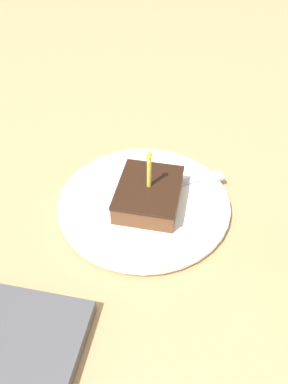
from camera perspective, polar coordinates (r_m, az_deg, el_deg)
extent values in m
cube|color=tan|center=(0.61, -1.78, -4.94)|extent=(2.40, 2.40, 0.04)
cylinder|color=white|center=(0.61, 0.00, -1.73)|extent=(0.26, 0.26, 0.01)
cylinder|color=white|center=(0.61, 0.00, -1.53)|extent=(0.28, 0.28, 0.01)
cube|color=brown|center=(0.59, 0.74, -0.53)|extent=(0.09, 0.11, 0.03)
cube|color=black|center=(0.58, 0.75, 0.76)|extent=(0.10, 0.12, 0.01)
cylinder|color=#EAD84C|center=(0.55, 0.78, 3.15)|extent=(0.01, 0.01, 0.06)
cone|color=yellow|center=(0.53, 0.82, 5.96)|extent=(0.01, 0.01, 0.01)
cube|color=#B2B2B7|center=(0.62, 2.56, 0.79)|extent=(0.12, 0.07, 0.00)
cube|color=#B2B2B7|center=(0.65, 10.01, 2.27)|extent=(0.05, 0.04, 0.00)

